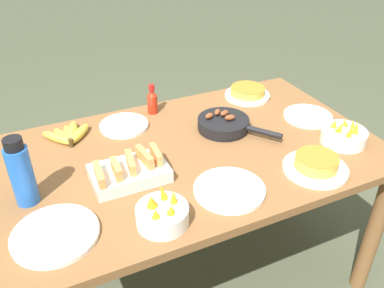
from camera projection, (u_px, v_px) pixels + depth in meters
name	position (u px, v px, depth m)	size (l,w,h in m)	color
ground_plane	(192.00, 272.00, 2.02)	(14.00, 14.00, 0.00)	#474C38
dining_table	(192.00, 170.00, 1.68)	(1.51, 0.92, 0.73)	brown
banana_bunch	(69.00, 135.00, 1.69)	(0.22, 0.19, 0.04)	gold
melon_tray	(130.00, 171.00, 1.45)	(0.27, 0.17, 0.10)	silver
skillet	(224.00, 124.00, 1.75)	(0.28, 0.33, 0.08)	black
frittata_plate_center	(316.00, 165.00, 1.50)	(0.24, 0.24, 0.06)	white
frittata_plate_side	(247.00, 93.00, 2.03)	(0.22, 0.22, 0.05)	white
empty_plate_near_front	(55.00, 234.00, 1.22)	(0.26, 0.26, 0.02)	white
empty_plate_far_left	(308.00, 116.00, 1.86)	(0.22, 0.22, 0.02)	white
empty_plate_far_right	(124.00, 125.00, 1.78)	(0.21, 0.21, 0.02)	white
empty_plate_mid_edge	(229.00, 190.00, 1.41)	(0.25, 0.25, 0.02)	white
fruit_bowl_mango	(162.00, 214.00, 1.26)	(0.17, 0.17, 0.12)	white
fruit_bowl_citrus	(344.00, 135.00, 1.66)	(0.18, 0.18, 0.11)	white
water_bottle	(21.00, 173.00, 1.30)	(0.08, 0.08, 0.25)	blue
hot_sauce_bottle	(152.00, 101.00, 1.87)	(0.05, 0.05, 0.14)	#B72814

